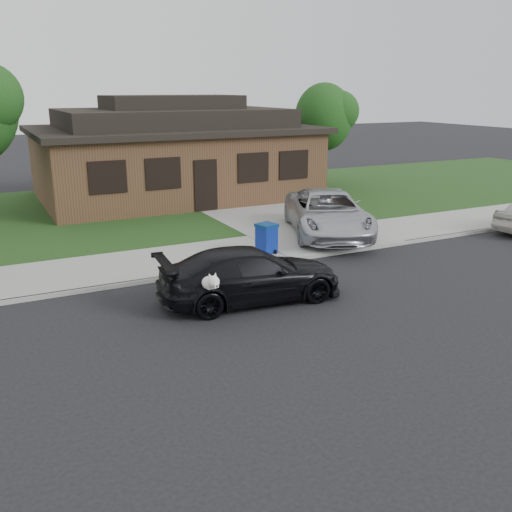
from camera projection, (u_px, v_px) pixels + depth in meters
name	position (u px, v px, depth m)	size (l,w,h in m)	color
ground	(222.00, 324.00, 12.82)	(120.00, 120.00, 0.00)	black
sidewalk	(156.00, 263.00, 17.09)	(60.00, 3.00, 0.12)	gray
curb	(172.00, 277.00, 15.81)	(60.00, 0.12, 0.12)	gray
lawn	(100.00, 213.00, 23.96)	(60.00, 13.00, 0.13)	#193814
driveway	(259.00, 212.00, 23.95)	(4.50, 13.00, 0.14)	gray
sedan	(250.00, 275.00, 14.07)	(4.75, 2.43, 1.34)	black
minivan	(328.00, 213.00, 19.93)	(2.51, 5.45, 1.51)	silver
recycling_bin	(267.00, 238.00, 17.82)	(0.69, 0.69, 0.93)	navy
house	(174.00, 154.00, 26.79)	(12.60, 8.60, 4.65)	#422B1C
tree_1	(327.00, 116.00, 29.32)	(3.15, 3.00, 5.25)	#332114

